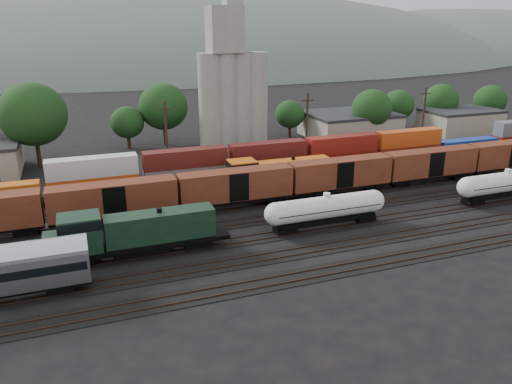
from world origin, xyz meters
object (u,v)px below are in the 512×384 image
object	(u,v)px
green_locomotive	(128,233)
orange_locomotive	(273,173)
tank_car_a	(326,209)
grain_silo	(232,90)

from	to	relation	value
green_locomotive	orange_locomotive	bearing A→B (deg)	34.12
tank_car_a	grain_silo	xyz separation A→B (m)	(1.74, 41.00, 8.82)
green_locomotive	orange_locomotive	xyz separation A→B (m)	(22.14, 15.00, -0.17)
tank_car_a	grain_silo	world-z (taller)	grain_silo
tank_car_a	orange_locomotive	size ratio (longest dim) A/B	0.83
grain_silo	green_locomotive	bearing A→B (deg)	-120.90
orange_locomotive	grain_silo	size ratio (longest dim) A/B	0.64
orange_locomotive	grain_silo	bearing A→B (deg)	84.72
green_locomotive	grain_silo	xyz separation A→B (m)	(24.54, 41.00, 8.43)
green_locomotive	grain_silo	world-z (taller)	grain_silo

